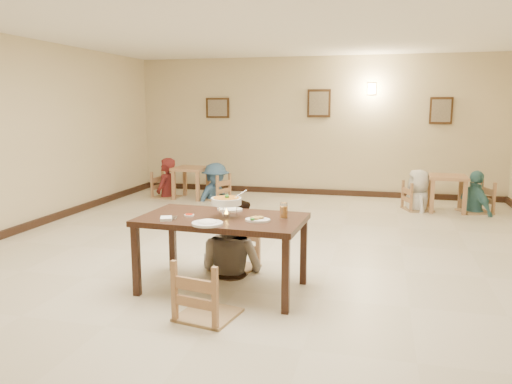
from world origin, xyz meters
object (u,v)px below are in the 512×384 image
(chair_near, at_px, (207,261))
(bg_chair_rl, at_px, (419,183))
(bg_diner_a, at_px, (166,158))
(bg_diner_b, at_px, (215,163))
(bg_table_left, at_px, (191,173))
(main_table, at_px, (222,224))
(bg_chair_ll, at_px, (166,173))
(bg_table_right, at_px, (447,182))
(drink_glass, at_px, (284,211))
(bg_chair_rr, at_px, (476,183))
(main_diner, at_px, (231,196))
(chair_far, at_px, (235,228))
(bg_diner_c, at_px, (419,169))
(bg_chair_lr, at_px, (215,175))
(bg_diner_d, at_px, (477,171))
(curry_warmer, at_px, (226,201))

(chair_near, distance_m, bg_chair_rl, 5.99)
(bg_diner_a, relative_size, bg_diner_b, 1.11)
(chair_near, distance_m, bg_table_left, 6.13)
(main_table, distance_m, bg_chair_ll, 5.67)
(bg_table_right, bearing_deg, bg_chair_rl, -178.10)
(drink_glass, xyz_separation_m, bg_chair_rr, (2.68, 4.80, -0.33))
(main_diner, distance_m, bg_chair_rr, 5.50)
(chair_far, height_order, bg_chair_rr, bg_chair_rr)
(chair_far, bearing_deg, bg_diner_c, 76.92)
(bg_table_left, distance_m, bg_chair_lr, 0.55)
(bg_diner_d, bearing_deg, bg_table_left, 60.96)
(bg_chair_rl, bearing_deg, bg_diner_d, -108.11)
(bg_chair_lr, xyz_separation_m, bg_diner_a, (-1.10, -0.03, 0.34))
(bg_table_left, bearing_deg, bg_chair_lr, -1.30)
(main_table, relative_size, drink_glass, 10.75)
(bg_chair_rr, distance_m, bg_diner_d, 0.24)
(chair_near, distance_m, bg_table_right, 6.21)
(chair_far, xyz_separation_m, chair_near, (0.15, -1.39, 0.03))
(bg_chair_ll, relative_size, bg_diner_d, 0.68)
(drink_glass, xyz_separation_m, bg_table_right, (2.18, 4.77, -0.33))
(chair_far, relative_size, main_diner, 0.56)
(bg_table_right, height_order, bg_chair_lr, bg_chair_lr)
(bg_table_right, xyz_separation_m, bg_diner_c, (-0.51, -0.02, 0.23))
(bg_table_left, height_order, bg_diner_a, bg_diner_a)
(bg_table_right, height_order, bg_diner_a, bg_diner_a)
(bg_chair_lr, bearing_deg, curry_warmer, 41.95)
(drink_glass, height_order, bg_table_left, drink_glass)
(drink_glass, bearing_deg, bg_diner_c, 70.67)
(bg_table_left, height_order, bg_chair_ll, bg_chair_ll)
(bg_chair_lr, height_order, bg_diner_a, bg_diner_a)
(main_diner, height_order, bg_diner_a, main_diner)
(bg_chair_rr, bearing_deg, bg_chair_lr, -110.42)
(drink_glass, bearing_deg, bg_diner_d, 60.77)
(chair_near, distance_m, bg_diner_b, 5.93)
(bg_chair_rl, relative_size, bg_diner_b, 0.66)
(bg_table_left, xyz_separation_m, bg_chair_lr, (0.55, -0.01, -0.02))
(bg_diner_a, height_order, bg_diner_c, bg_diner_a)
(drink_glass, relative_size, bg_diner_c, 0.11)
(bg_diner_c, bearing_deg, drink_glass, -32.38)
(curry_warmer, relative_size, bg_table_left, 0.50)
(bg_chair_ll, height_order, bg_diner_d, bg_diner_d)
(chair_far, height_order, bg_diner_b, bg_diner_b)
(curry_warmer, xyz_separation_m, bg_diner_b, (-1.79, 4.93, -0.19))
(bg_chair_rr, relative_size, bg_diner_d, 0.70)
(bg_table_right, bearing_deg, chair_far, -124.62)
(bg_chair_ll, height_order, bg_chair_rr, bg_chair_rr)
(curry_warmer, xyz_separation_m, bg_chair_rr, (3.28, 4.89, -0.42))
(bg_diner_d, bearing_deg, bg_chair_rl, 63.70)
(bg_table_left, height_order, bg_table_right, bg_table_right)
(drink_glass, relative_size, bg_chair_lr, 0.16)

